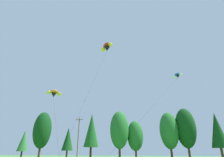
# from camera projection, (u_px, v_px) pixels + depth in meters

# --- Properties ---
(treeline_tree_a) EXTENTS (3.69, 3.69, 9.49)m
(treeline_tree_a) POSITION_uv_depth(u_px,v_px,m) (24.00, 141.00, 63.65)
(treeline_tree_a) COLOR #472D19
(treeline_tree_a) RESTS_ON ground_plane
(treeline_tree_b) EXTENTS (5.87, 5.87, 15.07)m
(treeline_tree_b) POSITION_uv_depth(u_px,v_px,m) (42.00, 130.00, 60.92)
(treeline_tree_b) COLOR #472D19
(treeline_tree_b) RESTS_ON ground_plane
(treeline_tree_c) EXTENTS (3.88, 3.88, 10.38)m
(treeline_tree_c) POSITION_uv_depth(u_px,v_px,m) (68.00, 139.00, 63.27)
(treeline_tree_c) COLOR #472D19
(treeline_tree_c) RESTS_ON ground_plane
(treeline_tree_d) EXTENTS (4.72, 4.72, 14.19)m
(treeline_tree_d) POSITION_uv_depth(u_px,v_px,m) (92.00, 130.00, 59.19)
(treeline_tree_d) COLOR #472D19
(treeline_tree_d) RESTS_ON ground_plane
(treeline_tree_e) EXTENTS (5.63, 5.63, 14.19)m
(treeline_tree_e) POSITION_uv_depth(u_px,v_px,m) (119.00, 130.00, 55.39)
(treeline_tree_e) COLOR #472D19
(treeline_tree_e) RESTS_ON ground_plane
(treeline_tree_f) EXTENTS (4.90, 4.90, 11.47)m
(treeline_tree_f) POSITION_uv_depth(u_px,v_px,m) (135.00, 136.00, 56.30)
(treeline_tree_f) COLOR #472D19
(treeline_tree_f) RESTS_ON ground_plane
(treeline_tree_g) EXTENTS (5.47, 5.47, 13.58)m
(treeline_tree_g) POSITION_uv_depth(u_px,v_px,m) (169.00, 130.00, 54.14)
(treeline_tree_g) COLOR #472D19
(treeline_tree_g) RESTS_ON ground_plane
(treeline_tree_h) EXTENTS (5.77, 5.77, 14.70)m
(treeline_tree_h) POSITION_uv_depth(u_px,v_px,m) (186.00, 128.00, 53.86)
(treeline_tree_h) COLOR #472D19
(treeline_tree_h) RESTS_ON ground_plane
(treeline_tree_i) EXTENTS (4.36, 4.36, 12.55)m
(treeline_tree_i) POSITION_uv_depth(u_px,v_px,m) (217.00, 130.00, 49.52)
(treeline_tree_i) COLOR #472D19
(treeline_tree_i) RESTS_ON ground_plane
(utility_pole) EXTENTS (2.20, 0.26, 11.50)m
(utility_pole) POSITION_uv_depth(u_px,v_px,m) (78.00, 137.00, 50.42)
(utility_pole) COLOR brown
(utility_pole) RESTS_ON ground_plane
(parafoil_kite_high_red_yellow) EXTENTS (4.73, 8.92, 19.14)m
(parafoil_kite_high_red_yellow) POSITION_uv_depth(u_px,v_px,m) (107.00, 47.00, 32.92)
(parafoil_kite_high_red_yellow) COLOR red
(parafoil_kite_mid_blue_white) EXTENTS (13.64, 15.87, 17.21)m
(parafoil_kite_mid_blue_white) POSITION_uv_depth(u_px,v_px,m) (177.00, 76.00, 39.70)
(parafoil_kite_mid_blue_white) COLOR blue
(parafoil_kite_far_orange) EXTENTS (7.41, 9.00, 10.94)m
(parafoil_kite_far_orange) POSITION_uv_depth(u_px,v_px,m) (54.00, 93.00, 31.96)
(parafoil_kite_far_orange) COLOR orange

